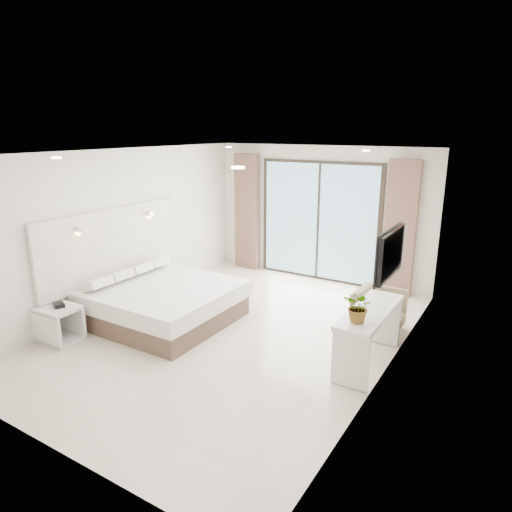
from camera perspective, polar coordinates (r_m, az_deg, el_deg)
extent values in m
plane|color=beige|center=(7.09, -2.74, -9.52)|extent=(6.20, 6.20, 0.00)
cube|color=silver|center=(9.29, 7.97, 5.22)|extent=(4.60, 0.02, 2.70)
cube|color=silver|center=(4.56, -25.58, -7.50)|extent=(4.60, 0.02, 2.70)
cube|color=silver|center=(8.12, -16.46, 3.19)|extent=(0.02, 6.20, 2.70)
cube|color=silver|center=(5.71, 16.58, -2.02)|extent=(0.02, 6.20, 2.70)
cube|color=white|center=(6.42, -3.06, 12.81)|extent=(4.60, 6.20, 0.02)
cube|color=white|center=(7.99, -17.23, 1.45)|extent=(0.08, 3.00, 1.20)
cube|color=black|center=(5.79, 16.62, 0.30)|extent=(0.06, 1.00, 0.58)
cube|color=black|center=(5.80, 16.24, 0.35)|extent=(0.02, 1.04, 0.62)
cube|color=black|center=(9.30, 7.86, 4.28)|extent=(2.56, 0.04, 2.42)
cube|color=#8BC3DF|center=(9.27, 7.78, 4.25)|extent=(2.40, 0.01, 2.30)
cube|color=brown|center=(9.95, -1.15, 5.48)|extent=(0.55, 0.14, 2.50)
cube|color=brown|center=(8.67, 17.60, 3.19)|extent=(0.55, 0.14, 2.50)
cylinder|color=white|center=(6.05, -23.68, 11.17)|extent=(0.12, 0.12, 0.02)
cylinder|color=white|center=(4.21, -2.28, 10.99)|extent=(0.12, 0.12, 0.02)
cylinder|color=white|center=(8.64, -3.44, 13.43)|extent=(0.12, 0.12, 0.02)
cylinder|color=white|center=(7.47, 13.60, 12.67)|extent=(0.12, 0.12, 0.02)
cube|color=brown|center=(7.59, -11.43, -6.75)|extent=(2.04, 1.94, 0.33)
cube|color=white|center=(7.48, -11.56, -4.65)|extent=(2.12, 2.02, 0.27)
cube|color=white|center=(7.50, -19.16, -3.54)|extent=(0.28, 0.41, 0.14)
cube|color=white|center=(7.76, -16.69, -2.67)|extent=(0.28, 0.41, 0.14)
cube|color=white|center=(8.05, -14.34, -1.83)|extent=(0.28, 0.41, 0.14)
cube|color=white|center=(8.35, -12.20, -1.07)|extent=(0.28, 0.41, 0.14)
cube|color=silver|center=(7.22, -23.64, -6.04)|extent=(0.60, 0.50, 0.05)
cube|color=silver|center=(7.40, -23.23, -9.50)|extent=(0.60, 0.50, 0.05)
cube|color=silver|center=(7.20, -24.81, -8.35)|extent=(0.59, 0.07, 0.48)
cube|color=silver|center=(7.42, -22.09, -7.33)|extent=(0.59, 0.07, 0.48)
cube|color=black|center=(7.19, -23.44, -5.62)|extent=(0.22, 0.20, 0.06)
cube|color=silver|center=(6.10, 14.12, -6.77)|extent=(0.47, 1.51, 0.06)
cube|color=silver|center=(5.68, 11.70, -12.70)|extent=(0.45, 0.06, 0.71)
cube|color=silver|center=(6.86, 15.66, -7.81)|extent=(0.45, 0.06, 0.71)
imported|color=#33662D|center=(5.62, 12.77, -6.65)|extent=(0.43, 0.46, 0.31)
imported|color=#91835F|center=(7.28, 15.15, -6.38)|extent=(0.65, 0.70, 0.71)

